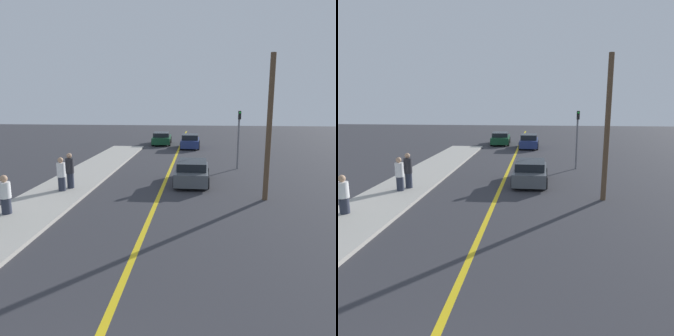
# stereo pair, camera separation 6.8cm
# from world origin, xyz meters

# --- Properties ---
(road_center_line) EXTENTS (0.20, 60.00, 0.01)m
(road_center_line) POSITION_xyz_m (0.00, 18.00, 0.00)
(road_center_line) COLOR gold
(road_center_line) RESTS_ON ground_plane
(sidewalk_left) EXTENTS (3.03, 29.50, 0.14)m
(sidewalk_left) POSITION_xyz_m (-5.02, 14.75, 0.07)
(sidewalk_left) COLOR #ADA89E
(sidewalk_left) RESTS_ON ground_plane
(car_near_right_lane) EXTENTS (1.95, 3.99, 1.29)m
(car_near_right_lane) POSITION_xyz_m (1.53, 15.71, 0.62)
(car_near_right_lane) COLOR #4C5156
(car_near_right_lane) RESTS_ON ground_plane
(car_ahead_center) EXTENTS (1.87, 3.85, 1.36)m
(car_ahead_center) POSITION_xyz_m (1.05, 29.64, 0.65)
(car_ahead_center) COLOR navy
(car_ahead_center) RESTS_ON ground_plane
(car_far_distant) EXTENTS (2.09, 4.31, 1.28)m
(car_far_distant) POSITION_xyz_m (-2.03, 32.20, 0.63)
(car_far_distant) COLOR #144728
(car_far_distant) RESTS_ON ground_plane
(pedestrian_mid_group) EXTENTS (0.44, 0.44, 1.56)m
(pedestrian_mid_group) POSITION_xyz_m (-5.65, 9.49, 0.91)
(pedestrian_mid_group) COLOR #282D3D
(pedestrian_mid_group) RESTS_ON sidewalk_left
(pedestrian_far_standing) EXTENTS (0.41, 0.41, 1.68)m
(pedestrian_far_standing) POSITION_xyz_m (-4.85, 12.96, 0.97)
(pedestrian_far_standing) COLOR #282D3D
(pedestrian_far_standing) RESTS_ON sidewalk_left
(pedestrian_by_sign) EXTENTS (0.40, 0.40, 1.80)m
(pedestrian_by_sign) POSITION_xyz_m (-4.62, 13.52, 1.04)
(pedestrian_by_sign) COLOR #282D3D
(pedestrian_by_sign) RESTS_ON sidewalk_left
(traffic_light) EXTENTS (0.18, 0.40, 3.89)m
(traffic_light) POSITION_xyz_m (4.51, 19.88, 2.40)
(traffic_light) COLOR slate
(traffic_light) RESTS_ON ground_plane
(utility_pole) EXTENTS (0.24, 0.24, 6.56)m
(utility_pole) POSITION_xyz_m (4.99, 12.82, 3.28)
(utility_pole) COLOR brown
(utility_pole) RESTS_ON ground_plane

